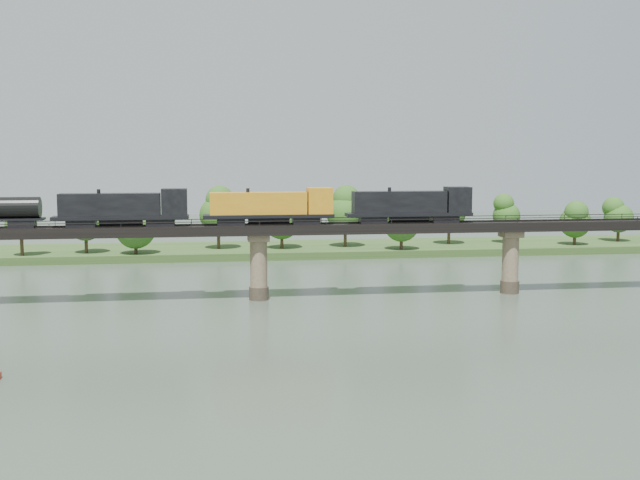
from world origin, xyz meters
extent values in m
plane|color=#344235|center=(0.00, 0.00, 0.00)|extent=(400.00, 400.00, 0.00)
cube|color=#2B481C|center=(0.00, 85.00, 0.80)|extent=(300.00, 24.00, 1.60)
cylinder|color=#473A2D|center=(0.00, 30.00, 1.00)|extent=(3.00, 3.00, 2.00)
cylinder|color=#887459|center=(0.00, 30.00, 5.50)|extent=(2.60, 2.60, 9.00)
cube|color=#887459|center=(0.00, 30.00, 9.50)|extent=(3.20, 3.20, 1.00)
cylinder|color=#473A2D|center=(40.00, 30.00, 1.00)|extent=(3.00, 3.00, 2.00)
cylinder|color=#887459|center=(40.00, 30.00, 5.50)|extent=(2.60, 2.60, 9.00)
cube|color=#887459|center=(40.00, 30.00, 9.50)|extent=(3.20, 3.20, 1.00)
cube|color=black|center=(0.00, 30.00, 10.75)|extent=(220.00, 5.00, 1.50)
cube|color=black|center=(0.00, 29.25, 11.58)|extent=(220.00, 0.12, 0.16)
cube|color=black|center=(0.00, 30.75, 11.58)|extent=(220.00, 0.12, 0.16)
cube|color=black|center=(0.00, 27.60, 12.20)|extent=(220.00, 0.10, 0.10)
cube|color=black|center=(0.00, 32.40, 12.20)|extent=(220.00, 0.10, 0.10)
cube|color=black|center=(0.00, 27.60, 11.85)|extent=(0.08, 0.08, 0.70)
cube|color=black|center=(0.00, 32.40, 11.85)|extent=(0.08, 0.08, 0.70)
cylinder|color=#382619|center=(-44.43, 76.31, 3.35)|extent=(0.70, 0.70, 3.51)
sphere|color=#224E16|center=(-44.43, 76.31, 8.03)|extent=(6.31, 6.31, 6.31)
sphere|color=#224E16|center=(-44.43, 76.31, 10.96)|extent=(4.73, 4.73, 4.73)
cylinder|color=#382619|center=(-32.24, 78.84, 3.27)|extent=(0.70, 0.70, 3.34)
sphere|color=#224E16|center=(-32.24, 78.84, 7.73)|extent=(7.18, 7.18, 7.18)
sphere|color=#224E16|center=(-32.24, 78.84, 10.52)|extent=(5.39, 5.39, 5.39)
cylinder|color=#382619|center=(-22.01, 76.15, 3.01)|extent=(0.70, 0.70, 2.83)
sphere|color=#224E16|center=(-22.01, 76.15, 6.78)|extent=(8.26, 8.26, 8.26)
sphere|color=#224E16|center=(-22.01, 76.15, 9.14)|extent=(6.19, 6.19, 6.19)
cylinder|color=#382619|center=(-5.04, 82.68, 3.58)|extent=(0.70, 0.70, 3.96)
sphere|color=#224E16|center=(-5.04, 82.68, 8.87)|extent=(8.07, 8.07, 8.07)
sphere|color=#224E16|center=(-5.04, 82.68, 12.17)|extent=(6.05, 6.05, 6.05)
cylinder|color=#382619|center=(8.52, 81.14, 3.23)|extent=(0.70, 0.70, 3.27)
sphere|color=#224E16|center=(8.52, 81.14, 7.59)|extent=(8.03, 8.03, 8.03)
sphere|color=#224E16|center=(8.52, 81.14, 10.31)|extent=(6.02, 6.02, 6.02)
cylinder|color=#382619|center=(22.65, 82.31, 3.56)|extent=(0.70, 0.70, 3.92)
sphere|color=#224E16|center=(22.65, 82.31, 8.79)|extent=(8.29, 8.29, 8.29)
sphere|color=#224E16|center=(22.65, 82.31, 12.05)|extent=(6.21, 6.21, 6.21)
cylinder|color=#382619|center=(33.59, 75.35, 3.11)|extent=(0.70, 0.70, 3.02)
sphere|color=#224E16|center=(33.59, 75.35, 7.15)|extent=(7.74, 7.74, 7.74)
sphere|color=#224E16|center=(33.59, 75.35, 9.67)|extent=(5.80, 5.80, 5.80)
cylinder|color=#382619|center=(46.81, 84.03, 3.50)|extent=(0.70, 0.70, 3.80)
sphere|color=#224E16|center=(46.81, 84.03, 8.56)|extent=(7.47, 7.47, 7.47)
sphere|color=#224E16|center=(46.81, 84.03, 11.73)|extent=(5.60, 5.60, 5.60)
cylinder|color=#382619|center=(60.48, 84.26, 3.29)|extent=(0.70, 0.70, 3.38)
sphere|color=#224E16|center=(60.48, 84.26, 7.80)|extent=(6.23, 6.23, 6.23)
sphere|color=#224E16|center=(60.48, 84.26, 10.62)|extent=(4.67, 4.67, 4.67)
cylinder|color=#382619|center=(74.35, 78.39, 2.99)|extent=(0.70, 0.70, 2.77)
sphere|color=#224E16|center=(74.35, 78.39, 6.68)|extent=(7.04, 7.04, 7.04)
sphere|color=#224E16|center=(74.35, 78.39, 8.99)|extent=(5.28, 5.28, 5.28)
cylinder|color=#382619|center=(87.62, 83.57, 3.07)|extent=(0.70, 0.70, 2.94)
sphere|color=#224E16|center=(87.62, 83.57, 7.00)|extent=(6.73, 6.73, 6.73)
sphere|color=#224E16|center=(87.62, 83.57, 9.45)|extent=(5.05, 5.05, 5.05)
cube|color=black|center=(29.03, 30.00, 12.07)|extent=(4.14, 2.49, 1.14)
cube|color=black|center=(17.63, 30.00, 12.07)|extent=(4.14, 2.49, 1.14)
cube|color=black|center=(23.33, 30.00, 12.80)|extent=(19.69, 3.11, 0.52)
cube|color=black|center=(21.78, 30.00, 14.71)|extent=(14.51, 2.80, 3.32)
cube|color=black|center=(31.10, 30.00, 15.02)|extent=(3.73, 3.11, 3.94)
cylinder|color=black|center=(23.33, 30.00, 12.23)|extent=(6.22, 1.45, 1.45)
cube|color=black|center=(7.27, 30.00, 12.07)|extent=(4.14, 2.49, 1.14)
cube|color=black|center=(-4.12, 30.00, 12.07)|extent=(4.14, 2.49, 1.14)
cube|color=black|center=(1.58, 30.00, 12.80)|extent=(19.69, 3.11, 0.52)
cube|color=orange|center=(0.02, 30.00, 14.71)|extent=(14.51, 2.80, 3.32)
cube|color=orange|center=(9.35, 30.00, 15.02)|extent=(3.73, 3.11, 3.94)
cylinder|color=black|center=(1.58, 30.00, 12.23)|extent=(6.22, 1.45, 1.45)
cube|color=black|center=(-14.48, 30.00, 12.07)|extent=(4.14, 2.49, 1.14)
cube|color=black|center=(-25.88, 30.00, 12.07)|extent=(4.14, 2.49, 1.14)
cube|color=black|center=(-20.18, 30.00, 12.80)|extent=(19.69, 3.11, 0.52)
cube|color=black|center=(-21.74, 30.00, 14.71)|extent=(14.51, 2.80, 3.32)
cube|color=black|center=(-12.41, 30.00, 15.02)|extent=(3.73, 3.11, 3.94)
cylinder|color=black|center=(-20.18, 30.00, 12.23)|extent=(6.22, 1.45, 1.45)
cube|color=black|center=(-34.17, 30.00, 12.07)|extent=(3.63, 2.28, 1.14)
camera|label=1|loc=(-8.13, -90.43, 22.47)|focal=45.00mm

